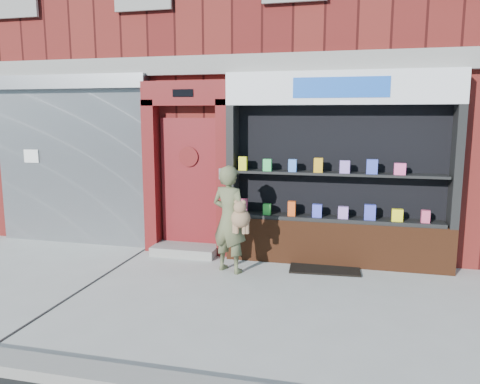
% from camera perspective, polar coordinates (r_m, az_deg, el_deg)
% --- Properties ---
extents(ground, '(80.00, 80.00, 0.00)m').
position_cam_1_polar(ground, '(6.35, -5.59, -12.38)').
color(ground, '#9E9E99').
rests_on(ground, ground).
extents(curb, '(60.00, 0.30, 0.12)m').
position_cam_1_polar(curb, '(4.56, -15.21, -21.11)').
color(curb, gray).
rests_on(curb, ground).
extents(building, '(12.00, 8.16, 8.00)m').
position_cam_1_polar(building, '(11.84, 4.17, 17.36)').
color(building, '#551513').
rests_on(building, ground).
extents(shutter_bay, '(3.10, 0.30, 3.04)m').
position_cam_1_polar(shutter_bay, '(9.01, -19.92, 4.81)').
color(shutter_bay, gray).
rests_on(shutter_bay, ground).
extents(red_door_bay, '(1.52, 0.58, 2.90)m').
position_cam_1_polar(red_door_bay, '(7.95, -6.43, 2.88)').
color(red_door_bay, '#5E1011').
rests_on(red_door_bay, ground).
extents(pharmacy_bay, '(3.50, 0.41, 3.00)m').
position_cam_1_polar(pharmacy_bay, '(7.44, 11.83, 1.63)').
color(pharmacy_bay, '#522713').
rests_on(pharmacy_bay, ground).
extents(woman, '(0.70, 0.61, 1.62)m').
position_cam_1_polar(woman, '(6.98, -1.18, -3.29)').
color(woman, '#575B3C').
rests_on(woman, ground).
extents(doormat, '(1.11, 0.81, 0.03)m').
position_cam_1_polar(doormat, '(7.49, 10.27, -8.95)').
color(doormat, black).
rests_on(doormat, ground).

